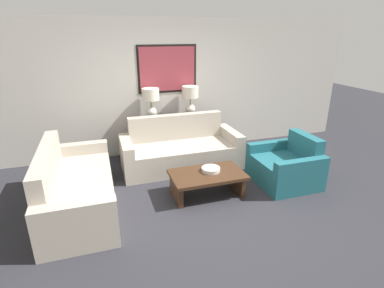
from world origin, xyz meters
TOP-DOWN VIEW (x-y plane):
  - ground_plane at (0.00, 0.00)m, footprint 20.00×20.00m
  - back_wall at (0.00, 2.47)m, footprint 8.19×0.12m
  - console_table at (0.00, 2.20)m, footprint 1.35×0.39m
  - table_lamp_left at (-0.40, 2.20)m, footprint 0.33×0.33m
  - table_lamp_right at (0.40, 2.20)m, footprint 0.33×0.33m
  - couch_by_back_wall at (0.00, 1.55)m, footprint 2.16×0.91m
  - couch_by_side at (-1.81, 0.62)m, footprint 0.91×2.16m
  - coffee_table at (0.09, 0.38)m, footprint 1.12×0.67m
  - decorative_bowl at (0.17, 0.44)m, footprint 0.29×0.29m
  - armchair_near_back_wall at (1.49, 0.38)m, footprint 0.91×0.99m

SIDE VIEW (x-z plane):
  - ground_plane at x=0.00m, z-range 0.00..0.00m
  - coffee_table at x=0.09m, z-range 0.09..0.45m
  - armchair_near_back_wall at x=1.49m, z-range -0.12..0.68m
  - couch_by_back_wall at x=0.00m, z-range -0.16..0.76m
  - couch_by_side at x=-1.81m, z-range -0.16..0.76m
  - console_table at x=0.00m, z-range 0.00..0.79m
  - decorative_bowl at x=0.17m, z-range 0.37..0.43m
  - table_lamp_left at x=-0.40m, z-range 0.87..1.46m
  - table_lamp_right at x=0.40m, z-range 0.87..1.46m
  - back_wall at x=0.00m, z-range 0.01..2.66m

